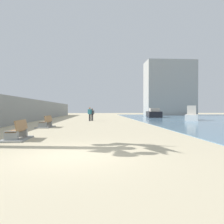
{
  "coord_description": "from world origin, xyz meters",
  "views": [
    {
      "loc": [
        0.88,
        -7.09,
        1.51
      ],
      "look_at": [
        1.97,
        10.17,
        1.28
      ],
      "focal_mm": 34.58,
      "sensor_mm": 36.0,
      "label": 1
    }
  ],
  "objects_px": {
    "boat_far_left": "(192,115)",
    "bench_far": "(46,125)",
    "person_standing": "(90,113)",
    "person_walking": "(92,114)",
    "bench_near": "(17,135)",
    "boat_nearest": "(154,114)"
  },
  "relations": [
    {
      "from": "person_standing",
      "to": "boat_nearest",
      "type": "height_order",
      "value": "person_standing"
    },
    {
      "from": "person_walking",
      "to": "boat_nearest",
      "type": "bearing_deg",
      "value": 46.28
    },
    {
      "from": "bench_near",
      "to": "person_walking",
      "type": "distance_m",
      "value": 17.42
    },
    {
      "from": "bench_far",
      "to": "bench_near",
      "type": "bearing_deg",
      "value": -87.35
    },
    {
      "from": "bench_near",
      "to": "person_walking",
      "type": "height_order",
      "value": "person_walking"
    },
    {
      "from": "person_standing",
      "to": "boat_far_left",
      "type": "distance_m",
      "value": 13.7
    },
    {
      "from": "person_standing",
      "to": "boat_far_left",
      "type": "relative_size",
      "value": 0.32
    },
    {
      "from": "person_standing",
      "to": "bench_near",
      "type": "bearing_deg",
      "value": -99.84
    },
    {
      "from": "bench_near",
      "to": "boat_nearest",
      "type": "distance_m",
      "value": 32.06
    },
    {
      "from": "bench_near",
      "to": "person_standing",
      "type": "height_order",
      "value": "person_standing"
    },
    {
      "from": "bench_far",
      "to": "boat_far_left",
      "type": "xyz_separation_m",
      "value": [
        16.92,
        10.13,
        0.5
      ]
    },
    {
      "from": "person_standing",
      "to": "boat_far_left",
      "type": "height_order",
      "value": "boat_far_left"
    },
    {
      "from": "bench_near",
      "to": "person_standing",
      "type": "xyz_separation_m",
      "value": [
        2.9,
        16.74,
        0.8
      ]
    },
    {
      "from": "bench_near",
      "to": "bench_far",
      "type": "xyz_separation_m",
      "value": [
        -0.34,
        7.25,
        0.0
      ]
    },
    {
      "from": "person_walking",
      "to": "person_standing",
      "type": "bearing_deg",
      "value": -128.88
    },
    {
      "from": "boat_far_left",
      "to": "bench_far",
      "type": "bearing_deg",
      "value": -149.09
    },
    {
      "from": "bench_far",
      "to": "boat_nearest",
      "type": "relative_size",
      "value": 0.29
    },
    {
      "from": "person_standing",
      "to": "person_walking",
      "type": "bearing_deg",
      "value": 51.12
    },
    {
      "from": "person_walking",
      "to": "person_standing",
      "type": "xyz_separation_m",
      "value": [
        -0.3,
        -0.38,
        0.11
      ]
    },
    {
      "from": "bench_near",
      "to": "person_standing",
      "type": "distance_m",
      "value": 17.0
    },
    {
      "from": "bench_near",
      "to": "bench_far",
      "type": "height_order",
      "value": "same"
    },
    {
      "from": "bench_far",
      "to": "person_standing",
      "type": "xyz_separation_m",
      "value": [
        3.24,
        9.49,
        0.8
      ]
    }
  ]
}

